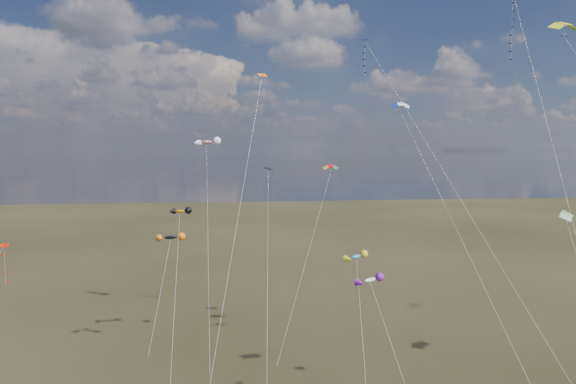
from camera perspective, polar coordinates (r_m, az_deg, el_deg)
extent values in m
cylinder|color=silver|center=(44.09, 28.68, -1.08)|extent=(5.15, 25.69, 38.78)
cube|color=#100C4C|center=(65.80, 8.53, 16.38)|extent=(0.86, 0.83, 0.26)
cylinder|color=silver|center=(53.94, 18.70, -0.87)|extent=(12.44, 27.58, 36.83)
cube|color=black|center=(60.04, -2.21, 2.62)|extent=(1.11, 1.13, 0.27)
cylinder|color=silver|center=(53.48, -2.28, -9.13)|extent=(1.68, 16.04, 21.25)
cube|color=red|center=(57.38, -29.02, -5.20)|extent=(1.09, 1.07, 0.26)
cube|color=orange|center=(52.67, -2.90, 12.87)|extent=(1.02, 0.95, 0.41)
cylinder|color=silver|center=(44.26, -6.05, -5.67)|extent=(6.35, 16.86, 30.91)
cylinder|color=silver|center=(54.49, 19.00, -5.15)|extent=(7.35, 17.93, 28.65)
cylinder|color=silver|center=(61.15, 2.01, -7.33)|extent=(8.25, 11.10, 21.38)
cube|color=#332316|center=(58.59, -1.27, -18.78)|extent=(0.10, 0.10, 0.12)
ellipsoid|color=black|center=(66.30, -12.92, -4.93)|extent=(3.18, 1.62, 1.04)
cylinder|color=silver|center=(64.07, -14.06, -11.00)|extent=(2.04, 7.59, 12.49)
cube|color=#332316|center=(62.62, -15.32, -17.37)|extent=(0.10, 0.10, 0.12)
ellipsoid|color=orange|center=(59.95, -11.92, -2.10)|extent=(2.67, 2.08, 0.96)
cylinder|color=silver|center=(55.38, -12.44, -11.34)|extent=(0.28, 12.63, 16.44)
ellipsoid|color=silver|center=(42.88, 9.13, -9.61)|extent=(2.58, 1.99, 0.82)
cylinder|color=silver|center=(42.03, 12.59, -19.22)|extent=(2.97, 7.54, 12.84)
ellipsoid|color=red|center=(73.31, -9.04, 5.49)|extent=(3.84, 2.84, 1.36)
cylinder|color=silver|center=(63.61, -8.88, -5.46)|extent=(0.68, 21.33, 24.54)
cube|color=#332316|center=(56.94, -8.66, -19.56)|extent=(0.10, 0.10, 0.12)
ellipsoid|color=#247DD0|center=(44.73, 7.62, -7.12)|extent=(2.29, 1.92, 0.79)
cylinder|color=silver|center=(42.92, 8.44, -17.60)|extent=(0.85, 8.20, 14.27)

